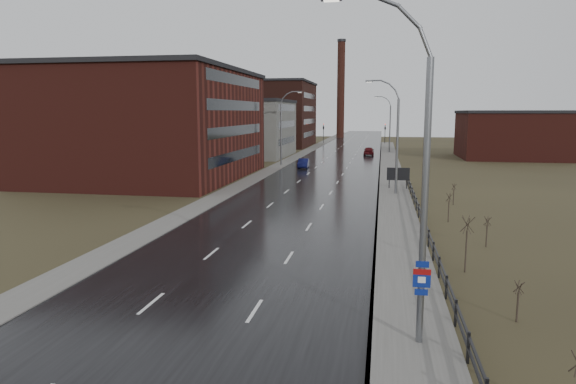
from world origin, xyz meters
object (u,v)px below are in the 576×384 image
at_px(streetlight_main, 416,177).
at_px(car_far, 369,151).
at_px(billboard, 398,175).
at_px(car_near, 303,164).

distance_m(streetlight_main, car_far, 81.66).
bearing_deg(car_far, streetlight_main, 92.50).
bearing_deg(billboard, streetlight_main, -90.96).
bearing_deg(billboard, car_near, 124.29).
xyz_separation_m(streetlight_main, car_near, (-12.47, 56.73, -5.37)).
relative_size(billboard, car_near, 0.58).
bearing_deg(car_near, car_far, 66.25).
xyz_separation_m(billboard, car_far, (-4.22, 43.90, -0.84)).
xyz_separation_m(streetlight_main, car_far, (-3.60, 81.41, -5.25)).
bearing_deg(car_near, billboard, -59.69).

